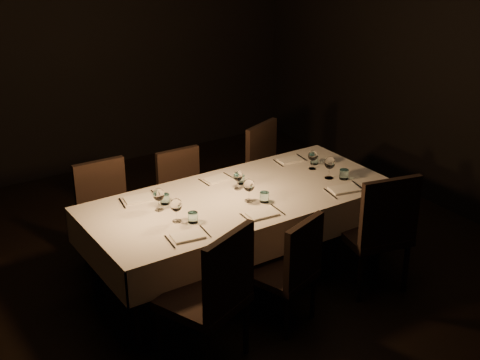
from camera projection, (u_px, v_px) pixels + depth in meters
room at (240, 108)px, 5.08m from camera, size 5.01×6.01×3.01m
dining_table at (240, 204)px, 5.41m from camera, size 2.52×1.12×0.76m
chair_near_left at (213, 293)px, 4.44m from camera, size 0.65×0.65×1.05m
place_setting_near_left at (184, 217)px, 4.86m from camera, size 0.35×0.41×0.19m
chair_near_center at (291, 266)px, 4.88m from camera, size 0.54×0.54×0.90m
place_setting_near_center at (257, 197)px, 5.19m from camera, size 0.34×0.41×0.19m
chair_near_right at (379, 228)px, 5.29m from camera, size 0.60×0.60×1.04m
place_setting_near_right at (337, 174)px, 5.60m from camera, size 0.37×0.41×0.19m
chair_far_left at (106, 210)px, 5.69m from camera, size 0.46×0.46×0.93m
place_setting_far_left at (154, 197)px, 5.18m from camera, size 0.35×0.41×0.18m
chair_far_center at (184, 192)px, 6.10m from camera, size 0.43×0.43×0.87m
place_setting_far_center at (232, 178)px, 5.55m from camera, size 0.30×0.39×0.16m
chair_far_right at (271, 168)px, 6.52m from camera, size 0.59×0.59×0.96m
place_setting_far_right at (306, 158)px, 5.94m from camera, size 0.32×0.40×0.17m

